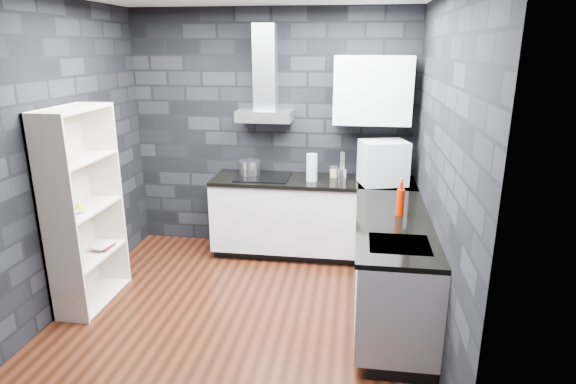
% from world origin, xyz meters
% --- Properties ---
extents(ground, '(3.20, 3.20, 0.00)m').
position_xyz_m(ground, '(0.00, 0.00, 0.00)').
color(ground, '#3B190D').
extents(wall_back, '(3.20, 0.05, 2.70)m').
position_xyz_m(wall_back, '(0.00, 1.62, 1.35)').
color(wall_back, black).
rests_on(wall_back, ground).
extents(wall_front, '(3.20, 0.05, 2.70)m').
position_xyz_m(wall_front, '(0.00, -1.62, 1.35)').
color(wall_front, black).
rests_on(wall_front, ground).
extents(wall_left, '(0.05, 3.20, 2.70)m').
position_xyz_m(wall_left, '(-1.62, 0.00, 1.35)').
color(wall_left, black).
rests_on(wall_left, ground).
extents(wall_right, '(0.05, 3.20, 2.70)m').
position_xyz_m(wall_right, '(1.62, 0.00, 1.35)').
color(wall_right, black).
rests_on(wall_right, ground).
extents(toekick_back, '(2.18, 0.50, 0.10)m').
position_xyz_m(toekick_back, '(0.50, 1.34, 0.05)').
color(toekick_back, black).
rests_on(toekick_back, ground).
extents(toekick_right, '(0.50, 1.78, 0.10)m').
position_xyz_m(toekick_right, '(1.34, 0.10, 0.05)').
color(toekick_right, black).
rests_on(toekick_right, ground).
extents(counter_back_cab, '(2.20, 0.60, 0.76)m').
position_xyz_m(counter_back_cab, '(0.50, 1.30, 0.48)').
color(counter_back_cab, silver).
rests_on(counter_back_cab, ground).
extents(counter_right_cab, '(0.60, 1.80, 0.76)m').
position_xyz_m(counter_right_cab, '(1.30, 0.10, 0.48)').
color(counter_right_cab, silver).
rests_on(counter_right_cab, ground).
extents(counter_back_top, '(2.20, 0.62, 0.04)m').
position_xyz_m(counter_back_top, '(0.50, 1.29, 0.88)').
color(counter_back_top, black).
rests_on(counter_back_top, counter_back_cab).
extents(counter_right_top, '(0.62, 1.80, 0.04)m').
position_xyz_m(counter_right_top, '(1.29, 0.10, 0.88)').
color(counter_right_top, black).
rests_on(counter_right_top, counter_right_cab).
extents(counter_corner_top, '(0.62, 0.62, 0.04)m').
position_xyz_m(counter_corner_top, '(1.30, 1.30, 0.88)').
color(counter_corner_top, black).
rests_on(counter_corner_top, counter_right_cab).
extents(hood_body, '(0.60, 0.34, 0.12)m').
position_xyz_m(hood_body, '(-0.05, 1.43, 1.56)').
color(hood_body, '#B9B9BE').
rests_on(hood_body, wall_back).
extents(hood_chimney, '(0.24, 0.20, 0.90)m').
position_xyz_m(hood_chimney, '(-0.05, 1.50, 2.07)').
color(hood_chimney, '#B9B9BE').
rests_on(hood_chimney, hood_body).
extents(upper_cabinet, '(0.80, 0.35, 0.70)m').
position_xyz_m(upper_cabinet, '(1.10, 1.43, 1.85)').
color(upper_cabinet, silver).
rests_on(upper_cabinet, wall_back).
extents(cooktop, '(0.58, 0.50, 0.01)m').
position_xyz_m(cooktop, '(-0.05, 1.30, 0.91)').
color(cooktop, black).
rests_on(cooktop, counter_back_top).
extents(sink_rim, '(0.44, 0.40, 0.01)m').
position_xyz_m(sink_rim, '(1.30, -0.40, 0.89)').
color(sink_rim, '#B9B9BE').
rests_on(sink_rim, counter_right_top).
extents(pot, '(0.26, 0.26, 0.14)m').
position_xyz_m(pot, '(-0.22, 1.38, 0.98)').
color(pot, silver).
rests_on(pot, cooktop).
extents(glass_vase, '(0.16, 0.16, 0.29)m').
position_xyz_m(glass_vase, '(0.49, 1.24, 1.05)').
color(glass_vase, '#B3BDC1').
rests_on(glass_vase, counter_back_top).
extents(storage_jar, '(0.09, 0.09, 0.10)m').
position_xyz_m(storage_jar, '(0.72, 1.42, 0.95)').
color(storage_jar, tan).
rests_on(storage_jar, counter_back_top).
extents(utensil_crock, '(0.13, 0.13, 0.13)m').
position_xyz_m(utensil_crock, '(0.81, 1.27, 0.97)').
color(utensil_crock, silver).
rests_on(utensil_crock, counter_back_top).
extents(appliance_garage, '(0.54, 0.47, 0.46)m').
position_xyz_m(appliance_garage, '(1.24, 1.22, 1.12)').
color(appliance_garage, silver).
rests_on(appliance_garage, counter_back_top).
extents(red_bottle, '(0.09, 0.09, 0.23)m').
position_xyz_m(red_bottle, '(1.35, 0.24, 1.01)').
color(red_bottle, '#AB1900').
rests_on(red_bottle, counter_right_top).
extents(bookshelf, '(0.56, 0.86, 1.80)m').
position_xyz_m(bookshelf, '(-1.42, -0.01, 0.90)').
color(bookshelf, beige).
rests_on(bookshelf, ground).
extents(fruit_bowl, '(0.26, 0.26, 0.05)m').
position_xyz_m(fruit_bowl, '(-1.42, -0.11, 0.94)').
color(fruit_bowl, white).
rests_on(fruit_bowl, bookshelf).
extents(book_red, '(0.15, 0.02, 0.20)m').
position_xyz_m(book_red, '(-1.44, 0.16, 0.57)').
color(book_red, maroon).
rests_on(book_red, bookshelf).
extents(book_second, '(0.15, 0.04, 0.21)m').
position_xyz_m(book_second, '(-1.44, 0.15, 0.59)').
color(book_second, '#B2B2B2').
rests_on(book_second, bookshelf).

